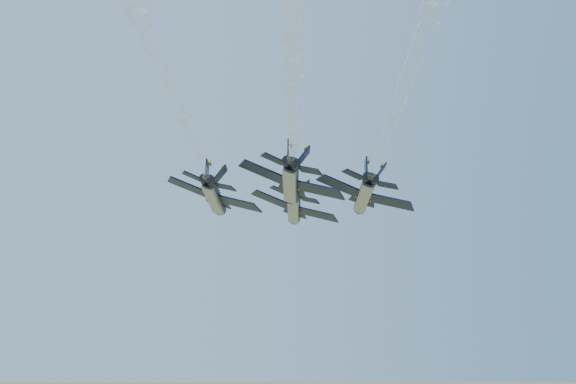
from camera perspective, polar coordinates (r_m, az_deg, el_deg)
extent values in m
cylinder|color=black|center=(103.61, 0.59, -1.41)|extent=(6.34, 14.98, 2.43)
cone|color=black|center=(112.37, 0.65, -2.23)|extent=(3.13, 3.46, 2.43)
ellipsoid|color=black|center=(107.46, 0.72, -1.47)|extent=(2.02, 2.95, 1.23)
cube|color=gray|center=(103.49, 0.45, -1.78)|extent=(5.28, 13.33, 1.04)
cube|color=black|center=(103.05, -1.44, -0.69)|extent=(6.35, 3.85, 2.36)
cube|color=#EDAC0C|center=(104.94, -1.37, -0.83)|extent=(6.05, 0.65, 2.33)
cube|color=black|center=(102.49, 2.57, -2.06)|extent=(7.15, 6.42, 2.36)
cube|color=#EDAC0C|center=(104.39, 2.57, -2.18)|extent=(5.24, 3.67, 2.33)
cube|color=black|center=(96.84, -0.79, -0.20)|extent=(2.99, 2.10, 1.12)
cube|color=black|center=(96.47, 1.85, -1.10)|extent=(3.32, 3.13, 1.12)
cube|color=black|center=(97.77, 0.31, 0.30)|extent=(0.91, 2.45, 2.92)
cube|color=black|center=(97.62, 1.37, -0.06)|extent=(2.51, 2.89, 2.43)
cylinder|color=black|center=(95.88, 0.21, -0.52)|extent=(1.88, 1.72, 1.57)
cylinder|color=black|center=(95.80, 0.78, -0.71)|extent=(1.88, 1.72, 1.57)
cylinder|color=black|center=(95.09, -6.52, -0.39)|extent=(6.34, 14.98, 2.43)
cone|color=black|center=(103.75, -5.85, -1.36)|extent=(3.13, 3.46, 2.43)
ellipsoid|color=black|center=(98.88, -6.09, -0.49)|extent=(2.02, 2.95, 1.23)
cube|color=gray|center=(94.99, -6.67, -0.79)|extent=(5.28, 13.33, 1.04)
cube|color=black|center=(95.03, -8.74, 0.40)|extent=(6.35, 3.85, 2.36)
cube|color=#EDAC0C|center=(96.88, -8.53, 0.22)|extent=(6.05, 0.65, 2.33)
cube|color=black|center=(93.53, -4.45, -1.09)|extent=(7.15, 6.42, 2.36)
cube|color=#EDAC0C|center=(95.41, -4.31, -1.24)|extent=(5.24, 3.67, 2.33)
cube|color=black|center=(88.74, -8.55, 1.01)|extent=(2.99, 2.10, 1.12)
cube|color=black|center=(87.75, -5.72, 0.04)|extent=(3.32, 3.13, 1.12)
cube|color=black|center=(89.42, -7.28, 1.55)|extent=(0.91, 2.45, 2.92)
cube|color=black|center=(89.03, -6.14, 1.16)|extent=(2.51, 2.89, 2.43)
cylinder|color=black|center=(87.54, -7.55, 0.68)|extent=(1.88, 1.72, 1.57)
cylinder|color=black|center=(87.33, -6.93, 0.46)|extent=(1.88, 1.72, 1.57)
cylinder|color=black|center=(94.03, 6.82, -0.25)|extent=(6.34, 14.98, 2.43)
cone|color=black|center=(102.73, 6.36, -1.24)|extent=(3.13, 3.46, 2.43)
ellipsoid|color=black|center=(97.89, 6.72, -0.36)|extent=(2.02, 2.95, 1.23)
cube|color=gray|center=(93.87, 6.68, -0.66)|extent=(5.28, 13.33, 1.04)
cube|color=black|center=(93.12, 4.63, 0.55)|extent=(6.35, 3.85, 2.36)
cube|color=#EDAC0C|center=(95.00, 4.58, 0.37)|extent=(6.05, 0.65, 2.33)
cube|color=black|center=(93.30, 9.07, -0.95)|extent=(7.15, 6.42, 2.36)
cube|color=#EDAC0C|center=(95.18, 8.94, -1.11)|extent=(5.24, 3.67, 2.33)
cube|color=black|center=(87.09, 5.78, 1.19)|extent=(2.99, 2.10, 1.12)
cube|color=black|center=(87.21, 8.72, 0.19)|extent=(3.32, 3.13, 1.12)
cube|color=black|center=(88.24, 6.93, 1.72)|extent=(0.91, 2.45, 2.92)
cube|color=black|center=(88.29, 8.10, 1.32)|extent=(2.51, 2.89, 2.43)
cylinder|color=black|center=(86.32, 6.96, 0.84)|extent=(1.88, 1.72, 1.57)
cylinder|color=black|center=(86.34, 7.60, 0.62)|extent=(1.88, 1.72, 1.57)
cylinder|color=black|center=(85.24, 0.31, 0.87)|extent=(6.34, 14.98, 2.43)
cone|color=black|center=(93.94, 0.41, -0.32)|extent=(3.13, 3.46, 2.43)
ellipsoid|color=black|center=(89.09, 0.49, 0.70)|extent=(2.02, 2.95, 1.23)
cube|color=gray|center=(85.10, 0.15, 0.42)|extent=(5.28, 13.33, 1.04)
cube|color=black|center=(84.78, -2.16, 1.76)|extent=(6.35, 3.85, 2.36)
cube|color=#EDAC0C|center=(86.65, -2.06, 1.53)|extent=(6.05, 0.65, 2.33)
cube|color=black|center=(84.08, 2.73, 0.10)|extent=(7.15, 6.42, 2.36)
cube|color=#EDAC0C|center=(85.97, 2.72, -0.09)|extent=(5.24, 3.67, 2.33)
cube|color=black|center=(78.60, -1.41, 2.55)|extent=(2.99, 2.10, 1.12)
cube|color=black|center=(78.13, 1.84, 1.46)|extent=(3.32, 3.13, 1.12)
cube|color=black|center=(79.55, -0.05, 3.13)|extent=(0.91, 2.45, 2.92)
cube|color=black|center=(79.36, 1.25, 2.70)|extent=(2.51, 2.89, 2.43)
cylinder|color=black|center=(77.59, -0.18, 2.19)|extent=(1.88, 1.72, 1.57)
cylinder|color=black|center=(77.49, 0.52, 1.95)|extent=(1.88, 1.72, 1.57)
cylinder|color=white|center=(86.08, 0.42, 0.74)|extent=(6.85, 20.44, 1.29)
cylinder|color=white|center=(67.01, 0.13, 4.40)|extent=(7.32, 20.57, 1.78)
cylinder|color=white|center=(48.43, -0.39, 10.92)|extent=(7.87, 20.73, 2.35)
cylinder|color=white|center=(77.85, -8.30, 2.22)|extent=(6.85, 20.44, 1.29)
cylinder|color=white|center=(59.31, -11.46, 6.82)|extent=(7.32, 20.57, 1.78)
cylinder|color=white|center=(41.83, -17.57, 15.35)|extent=(7.87, 20.73, 2.35)
cylinder|color=white|center=(76.69, 8.05, 2.43)|extent=(6.85, 20.44, 1.29)
cylinder|color=white|center=(57.99, 10.27, 7.21)|extent=(7.32, 20.57, 1.78)
cylinder|color=white|center=(67.92, 0.02, 4.18)|extent=(6.85, 20.44, 1.29)
cylinder|color=white|center=(49.30, -0.53, 10.50)|extent=(7.32, 20.57, 1.78)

